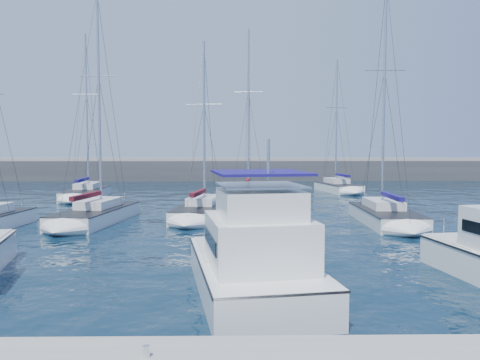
{
  "coord_description": "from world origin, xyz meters",
  "views": [
    {
      "loc": [
        1.85,
        -20.69,
        5.06
      ],
      "look_at": [
        2.3,
        8.71,
        3.0
      ],
      "focal_mm": 35.0,
      "sensor_mm": 36.0,
      "label": 1
    }
  ],
  "objects_px": {
    "sailboat_mid_e": "(385,215)",
    "sailboat_back_a": "(87,193)",
    "sailboat_mid_c": "(202,211)",
    "motor_yacht_stbd_inner": "(255,263)",
    "sailboat_back_b": "(248,194)",
    "sailboat_mid_b": "(96,215)",
    "sailboat_back_c": "(338,187)"
  },
  "relations": [
    {
      "from": "sailboat_mid_e",
      "to": "sailboat_mid_c",
      "type": "bearing_deg",
      "value": 170.86
    },
    {
      "from": "motor_yacht_stbd_inner",
      "to": "sailboat_mid_b",
      "type": "height_order",
      "value": "sailboat_mid_b"
    },
    {
      "from": "sailboat_back_a",
      "to": "sailboat_back_c",
      "type": "height_order",
      "value": "sailboat_back_a"
    },
    {
      "from": "sailboat_back_a",
      "to": "sailboat_mid_c",
      "type": "bearing_deg",
      "value": -50.09
    },
    {
      "from": "motor_yacht_stbd_inner",
      "to": "sailboat_back_b",
      "type": "height_order",
      "value": "sailboat_back_b"
    },
    {
      "from": "sailboat_mid_c",
      "to": "sailboat_mid_e",
      "type": "bearing_deg",
      "value": -2.4
    },
    {
      "from": "sailboat_mid_e",
      "to": "sailboat_back_a",
      "type": "distance_m",
      "value": 29.26
    },
    {
      "from": "sailboat_mid_b",
      "to": "sailboat_back_b",
      "type": "bearing_deg",
      "value": 59.26
    },
    {
      "from": "sailboat_mid_b",
      "to": "sailboat_back_c",
      "type": "relative_size",
      "value": 1.03
    },
    {
      "from": "sailboat_mid_c",
      "to": "sailboat_back_b",
      "type": "distance_m",
      "value": 12.04
    },
    {
      "from": "motor_yacht_stbd_inner",
      "to": "sailboat_back_b",
      "type": "relative_size",
      "value": 0.52
    },
    {
      "from": "sailboat_mid_e",
      "to": "sailboat_back_b",
      "type": "relative_size",
      "value": 0.98
    },
    {
      "from": "sailboat_mid_c",
      "to": "sailboat_back_a",
      "type": "distance_m",
      "value": 18.14
    },
    {
      "from": "sailboat_back_b",
      "to": "sailboat_mid_c",
      "type": "bearing_deg",
      "value": -102.51
    },
    {
      "from": "sailboat_mid_e",
      "to": "sailboat_back_a",
      "type": "xyz_separation_m",
      "value": [
        -24.72,
        15.66,
        -0.0
      ]
    },
    {
      "from": "sailboat_back_b",
      "to": "sailboat_back_c",
      "type": "xyz_separation_m",
      "value": [
        10.54,
        8.31,
        -0.01
      ]
    },
    {
      "from": "sailboat_back_a",
      "to": "sailboat_back_b",
      "type": "distance_m",
      "value": 16.11
    },
    {
      "from": "sailboat_mid_b",
      "to": "sailboat_mid_c",
      "type": "bearing_deg",
      "value": 22.09
    },
    {
      "from": "sailboat_back_a",
      "to": "sailboat_back_b",
      "type": "xyz_separation_m",
      "value": [
        16.01,
        -1.79,
        0.01
      ]
    },
    {
      "from": "motor_yacht_stbd_inner",
      "to": "sailboat_back_a",
      "type": "height_order",
      "value": "sailboat_back_a"
    },
    {
      "from": "sailboat_mid_e",
      "to": "sailboat_back_a",
      "type": "relative_size",
      "value": 0.99
    },
    {
      "from": "sailboat_mid_c",
      "to": "sailboat_back_c",
      "type": "relative_size",
      "value": 0.84
    },
    {
      "from": "motor_yacht_stbd_inner",
      "to": "sailboat_mid_e",
      "type": "relative_size",
      "value": 0.52
    },
    {
      "from": "motor_yacht_stbd_inner",
      "to": "sailboat_back_b",
      "type": "xyz_separation_m",
      "value": [
        0.71,
        28.99,
        -0.59
      ]
    },
    {
      "from": "sailboat_mid_e",
      "to": "sailboat_back_a",
      "type": "bearing_deg",
      "value": 149.47
    },
    {
      "from": "sailboat_mid_e",
      "to": "motor_yacht_stbd_inner",
      "type": "bearing_deg",
      "value": -120.1
    },
    {
      "from": "motor_yacht_stbd_inner",
      "to": "sailboat_back_c",
      "type": "bearing_deg",
      "value": 63.98
    },
    {
      "from": "sailboat_back_a",
      "to": "motor_yacht_stbd_inner",
      "type": "bearing_deg",
      "value": -66.68
    },
    {
      "from": "motor_yacht_stbd_inner",
      "to": "sailboat_mid_e",
      "type": "bearing_deg",
      "value": 48.85
    },
    {
      "from": "sailboat_mid_b",
      "to": "sailboat_mid_e",
      "type": "height_order",
      "value": "sailboat_mid_e"
    },
    {
      "from": "sailboat_mid_c",
      "to": "sailboat_back_a",
      "type": "height_order",
      "value": "sailboat_back_a"
    },
    {
      "from": "sailboat_mid_e",
      "to": "sailboat_back_b",
      "type": "height_order",
      "value": "sailboat_back_b"
    }
  ]
}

